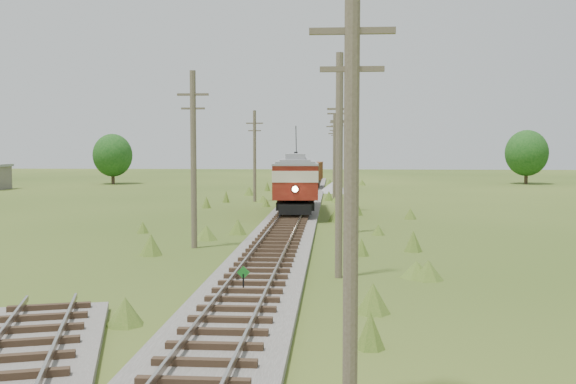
# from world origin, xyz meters

# --- Properties ---
(ground) EXTENTS (260.00, 260.00, 0.00)m
(ground) POSITION_xyz_m (0.00, 0.00, 0.00)
(ground) COLOR #2D4915
(ground) RESTS_ON ground
(railbed_main) EXTENTS (3.60, 96.00, 0.57)m
(railbed_main) POSITION_xyz_m (0.00, 34.00, 0.19)
(railbed_main) COLOR #605B54
(railbed_main) RESTS_ON ground
(switch_marker) EXTENTS (0.45, 0.06, 1.08)m
(switch_marker) POSITION_xyz_m (-0.20, 1.50, 0.63)
(switch_marker) COLOR black
(switch_marker) RESTS_ON ground
(streetcar) EXTENTS (3.83, 13.72, 6.23)m
(streetcar) POSITION_xyz_m (0.00, 29.54, 2.84)
(streetcar) COLOR black
(streetcar) RESTS_ON ground
(gondola) EXTENTS (3.28, 8.47, 2.76)m
(gondola) POSITION_xyz_m (0.00, 57.81, 2.05)
(gondola) COLOR black
(gondola) RESTS_ON ground
(gravel_pile) EXTENTS (3.65, 3.87, 1.33)m
(gravel_pile) POSITION_xyz_m (3.09, 52.37, 0.62)
(gravel_pile) COLOR gray
(gravel_pile) RESTS_ON ground
(utility_pole_r_0) EXTENTS (1.60, 0.30, 8.50)m
(utility_pole_r_0) POSITION_xyz_m (3.20, -8.00, 4.37)
(utility_pole_r_0) COLOR brown
(utility_pole_r_0) RESTS_ON ground
(utility_pole_r_1) EXTENTS (0.30, 0.30, 8.80)m
(utility_pole_r_1) POSITION_xyz_m (3.10, 5.00, 4.40)
(utility_pole_r_1) COLOR brown
(utility_pole_r_1) RESTS_ON ground
(utility_pole_r_2) EXTENTS (1.60, 0.30, 8.60)m
(utility_pole_r_2) POSITION_xyz_m (3.30, 18.00, 4.42)
(utility_pole_r_2) COLOR brown
(utility_pole_r_2) RESTS_ON ground
(utility_pole_r_3) EXTENTS (1.60, 0.30, 9.00)m
(utility_pole_r_3) POSITION_xyz_m (3.20, 31.00, 4.63)
(utility_pole_r_3) COLOR brown
(utility_pole_r_3) RESTS_ON ground
(utility_pole_r_4) EXTENTS (1.60, 0.30, 8.40)m
(utility_pole_r_4) POSITION_xyz_m (3.00, 44.00, 4.32)
(utility_pole_r_4) COLOR brown
(utility_pole_r_4) RESTS_ON ground
(utility_pole_r_5) EXTENTS (1.60, 0.30, 8.90)m
(utility_pole_r_5) POSITION_xyz_m (3.40, 57.00, 4.58)
(utility_pole_r_5) COLOR brown
(utility_pole_r_5) RESTS_ON ground
(utility_pole_r_6) EXTENTS (1.60, 0.30, 8.70)m
(utility_pole_r_6) POSITION_xyz_m (3.20, 70.00, 4.47)
(utility_pole_r_6) COLOR brown
(utility_pole_r_6) RESTS_ON ground
(utility_pole_l_a) EXTENTS (1.60, 0.30, 9.00)m
(utility_pole_l_a) POSITION_xyz_m (-4.20, 12.00, 4.63)
(utility_pole_l_a) COLOR brown
(utility_pole_l_a) RESTS_ON ground
(utility_pole_l_b) EXTENTS (1.60, 0.30, 8.60)m
(utility_pole_l_b) POSITION_xyz_m (-4.50, 40.00, 4.42)
(utility_pole_l_b) COLOR brown
(utility_pole_l_b) RESTS_ON ground
(tree_mid_a) EXTENTS (5.46, 5.46, 7.03)m
(tree_mid_a) POSITION_xyz_m (-28.00, 68.00, 4.02)
(tree_mid_a) COLOR #38281C
(tree_mid_a) RESTS_ON ground
(tree_mid_b) EXTENTS (5.88, 5.88, 7.57)m
(tree_mid_b) POSITION_xyz_m (30.00, 72.00, 4.33)
(tree_mid_b) COLOR #38281C
(tree_mid_b) RESTS_ON ground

